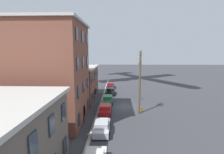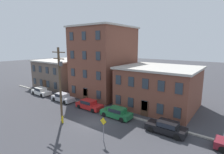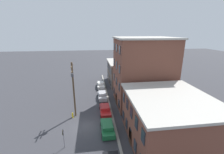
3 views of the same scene
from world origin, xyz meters
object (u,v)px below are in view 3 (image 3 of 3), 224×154
object	(u,v)px
car_white	(101,85)
utility_pole	(73,87)
car_green	(107,127)
fire_hydrant	(73,115)
car_silver	(102,95)
caution_sign	(63,136)
car_red	(105,109)

from	to	relation	value
car_white	utility_pole	distance (m)	15.07
car_green	fire_hydrant	world-z (taller)	car_green
car_green	fire_hydrant	distance (m)	7.18
car_silver	fire_hydrant	bearing A→B (deg)	-38.16
car_green	fire_hydrant	xyz separation A→B (m)	(-4.55, -5.54, -0.27)
car_white	caution_sign	bearing A→B (deg)	-15.66
car_silver	car_red	bearing A→B (deg)	0.50
car_silver	caution_sign	size ratio (longest dim) A/B	1.64
car_silver	caution_sign	distance (m)	15.29
car_red	fire_hydrant	size ratio (longest dim) A/B	4.58
car_red	caution_sign	world-z (taller)	caution_sign
car_red	car_green	distance (m)	5.31
car_white	fire_hydrant	world-z (taller)	car_white
car_red	car_green	xyz separation A→B (m)	(5.31, -0.12, 0.00)
car_green	caution_sign	size ratio (longest dim) A/B	1.64
car_silver	car_red	world-z (taller)	same
car_silver	utility_pole	distance (m)	9.52
car_silver	utility_pole	world-z (taller)	utility_pole
caution_sign	utility_pole	xyz separation A→B (m)	(-7.57, 0.66, 3.59)
utility_pole	fire_hydrant	distance (m)	4.93
car_silver	car_green	world-z (taller)	same
car_red	fire_hydrant	world-z (taller)	car_red
car_white	caution_sign	xyz separation A→B (m)	(20.94, -5.87, 1.02)
car_green	caution_sign	xyz separation A→B (m)	(2.41, -5.77, 1.02)
utility_pole	fire_hydrant	world-z (taller)	utility_pole
car_white	car_silver	bearing A→B (deg)	-0.28
caution_sign	fire_hydrant	world-z (taller)	caution_sign
fire_hydrant	utility_pole	bearing A→B (deg)	145.26
caution_sign	fire_hydrant	size ratio (longest dim) A/B	2.79
car_white	utility_pole	xyz separation A→B (m)	(13.37, -5.21, 4.61)
car_white	car_red	world-z (taller)	same
utility_pole	car_green	bearing A→B (deg)	44.74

